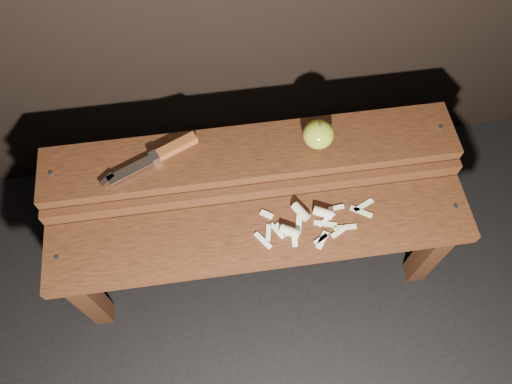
{
  "coord_description": "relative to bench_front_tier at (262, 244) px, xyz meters",
  "views": [
    {
      "loc": [
        -0.09,
        -0.6,
        1.7
      ],
      "look_at": [
        0.0,
        0.06,
        0.45
      ],
      "focal_mm": 35.0,
      "sensor_mm": 36.0,
      "label": 1
    }
  ],
  "objects": [
    {
      "name": "knife",
      "position": [
        -0.24,
        0.25,
        0.16
      ],
      "size": [
        0.28,
        0.14,
        0.03
      ],
      "color": "brown",
      "rests_on": "bench_rear_tier"
    },
    {
      "name": "ground",
      "position": [
        0.0,
        0.06,
        -0.35
      ],
      "size": [
        60.0,
        60.0,
        0.0
      ],
      "primitive_type": "plane",
      "color": "black"
    },
    {
      "name": "apple_scraps",
      "position": [
        0.13,
        0.02,
        0.08
      ],
      "size": [
        0.36,
        0.15,
        0.03
      ],
      "color": "beige",
      "rests_on": "bench_front_tier"
    },
    {
      "name": "bench_rear_tier",
      "position": [
        0.0,
        0.23,
        0.06
      ],
      "size": [
        1.2,
        0.21,
        0.5
      ],
      "color": "black",
      "rests_on": "ground"
    },
    {
      "name": "bench_front_tier",
      "position": [
        0.0,
        0.0,
        0.0
      ],
      "size": [
        1.2,
        0.2,
        0.42
      ],
      "color": "black",
      "rests_on": "ground"
    },
    {
      "name": "apple",
      "position": [
        0.19,
        0.23,
        0.19
      ],
      "size": [
        0.09,
        0.09,
        0.09
      ],
      "color": "olive",
      "rests_on": "bench_rear_tier"
    }
  ]
}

